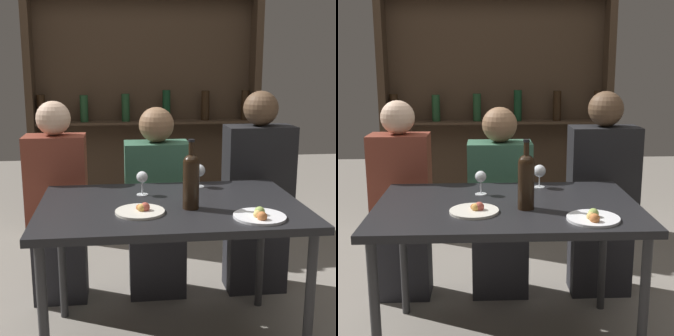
{
  "view_description": "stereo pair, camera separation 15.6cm",
  "coord_description": "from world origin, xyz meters",
  "views": [
    {
      "loc": [
        -0.26,
        -2.16,
        1.42
      ],
      "look_at": [
        0.0,
        0.12,
        0.92
      ],
      "focal_mm": 50.0,
      "sensor_mm": 36.0,
      "label": 1
    },
    {
      "loc": [
        -0.11,
        -2.17,
        1.42
      ],
      "look_at": [
        0.0,
        0.12,
        0.92
      ],
      "focal_mm": 50.0,
      "sensor_mm": 36.0,
      "label": 2
    }
  ],
  "objects": [
    {
      "name": "seated_person_right",
      "position": [
        0.62,
        0.58,
        0.6
      ],
      "size": [
        0.41,
        0.22,
        1.27
      ],
      "color": "#26262B",
      "rests_on": "ground_plane"
    },
    {
      "name": "seated_person_left",
      "position": [
        -0.61,
        0.58,
        0.58
      ],
      "size": [
        0.35,
        0.22,
        1.22
      ],
      "color": "#26262B",
      "rests_on": "ground_plane"
    },
    {
      "name": "dining_table",
      "position": [
        0.0,
        0.0,
        0.7
      ],
      "size": [
        1.27,
        0.83,
        0.77
      ],
      "color": "black",
      "rests_on": "ground_plane"
    },
    {
      "name": "wine_glass_1",
      "position": [
        -0.13,
        0.17,
        0.85
      ],
      "size": [
        0.06,
        0.06,
        0.13
      ],
      "color": "silver",
      "rests_on": "dining_table"
    },
    {
      "name": "wine_rack_wall",
      "position": [
        0.0,
        1.83,
        1.15
      ],
      "size": [
        1.93,
        0.21,
        2.27
      ],
      "color": "#38281C",
      "rests_on": "ground_plane"
    },
    {
      "name": "seated_person_center",
      "position": [
        -0.02,
        0.58,
        0.56
      ],
      "size": [
        0.38,
        0.22,
        1.18
      ],
      "color": "#26262B",
      "rests_on": "ground_plane"
    },
    {
      "name": "food_plate_1",
      "position": [
        -0.15,
        -0.13,
        0.78
      ],
      "size": [
        0.23,
        0.23,
        0.05
      ],
      "color": "silver",
      "rests_on": "dining_table"
    },
    {
      "name": "wine_bottle",
      "position": [
        0.08,
        -0.09,
        0.91
      ],
      "size": [
        0.08,
        0.08,
        0.33
      ],
      "color": "black",
      "rests_on": "dining_table"
    },
    {
      "name": "food_plate_0",
      "position": [
        0.36,
        -0.26,
        0.78
      ],
      "size": [
        0.23,
        0.23,
        0.05
      ],
      "color": "white",
      "rests_on": "dining_table"
    },
    {
      "name": "wine_glass_0",
      "position": [
        0.19,
        0.3,
        0.85
      ],
      "size": [
        0.07,
        0.07,
        0.13
      ],
      "color": "silver",
      "rests_on": "dining_table"
    }
  ]
}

